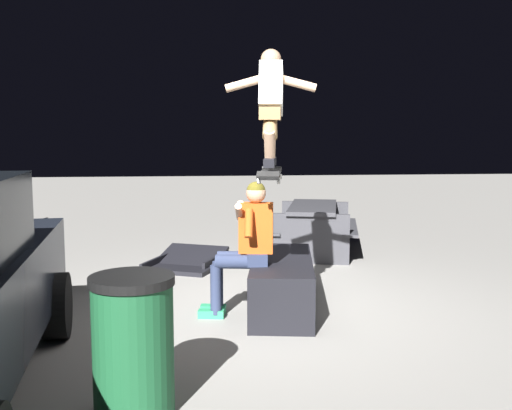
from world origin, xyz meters
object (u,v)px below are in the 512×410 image
at_px(picnic_table_back, 313,221).
at_px(kicker_ramp, 187,263).
at_px(skater_airborne, 270,102).
at_px(person_sitting_on_ledge, 245,241).
at_px(trash_bin, 133,344).
at_px(ledge_box_main, 282,284).
at_px(skateboard, 270,174).

bearing_deg(picnic_table_back, kicker_ramp, 112.00).
bearing_deg(skater_airborne, person_sitting_on_ledge, 55.77).
distance_m(picnic_table_back, trash_bin, 5.60).
height_order(kicker_ramp, trash_bin, trash_bin).
bearing_deg(ledge_box_main, person_sitting_on_ledge, 117.00).
distance_m(person_sitting_on_ledge, kicker_ramp, 2.49).
distance_m(person_sitting_on_ledge, skater_airborne, 1.40).
xyz_separation_m(kicker_ramp, trash_bin, (-4.35, 0.29, 0.42)).
distance_m(ledge_box_main, trash_bin, 2.62).
height_order(ledge_box_main, person_sitting_on_ledge, person_sitting_on_ledge).
distance_m(ledge_box_main, skater_airborne, 1.93).
bearing_deg(trash_bin, skater_airborne, -31.30).
height_order(ledge_box_main, skater_airborne, skater_airborne).
bearing_deg(skateboard, skater_airborne, -9.65).
height_order(kicker_ramp, picnic_table_back, picnic_table_back).
relative_size(ledge_box_main, kicker_ramp, 1.35).
xyz_separation_m(ledge_box_main, trash_bin, (-2.26, 1.32, 0.20)).
distance_m(kicker_ramp, picnic_table_back, 2.13).
bearing_deg(person_sitting_on_ledge, trash_bin, 155.95).
relative_size(ledge_box_main, trash_bin, 1.89).
distance_m(skateboard, skater_airborne, 0.69).
height_order(skateboard, skater_airborne, skater_airborne).
bearing_deg(picnic_table_back, person_sitting_on_ledge, 156.95).
bearing_deg(kicker_ramp, picnic_table_back, -68.00).
relative_size(skater_airborne, trash_bin, 1.20).
distance_m(skateboard, picnic_table_back, 3.61).
distance_m(person_sitting_on_ledge, skateboard, 0.76).
relative_size(skateboard, picnic_table_back, 0.53).
relative_size(person_sitting_on_ledge, skateboard, 1.32).
xyz_separation_m(skateboard, trash_bin, (-1.83, 1.14, -1.00)).
xyz_separation_m(skater_airborne, picnic_table_back, (3.25, -1.08, -1.65)).
xyz_separation_m(person_sitting_on_ledge, skater_airborne, (-0.16, -0.23, 1.38)).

